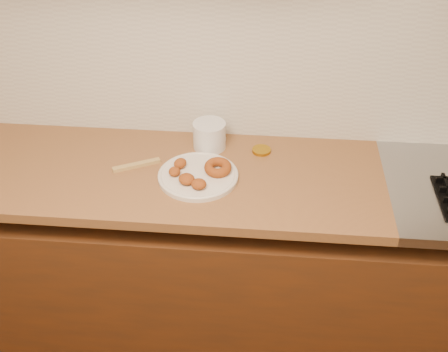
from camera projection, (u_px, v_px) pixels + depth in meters
The scene contains 11 objects.
wall_back at pixel (260, 31), 2.12m from camera, with size 4.00×0.02×2.70m, color #B9AD8E.
base_cabinet at pixel (249, 271), 2.44m from camera, with size 3.60×0.60×0.77m, color #56290F.
butcher_block at pixel (87, 170), 2.19m from camera, with size 2.30×0.62×0.04m, color brown.
backsplash at pixel (259, 69), 2.20m from camera, with size 3.60×0.02×0.60m, color beige.
donut_plate at pixel (198, 176), 2.11m from camera, with size 0.30×0.30×0.02m, color beige.
ring_donut at pixel (218, 167), 2.11m from camera, with size 0.10×0.10×0.04m, color #A1491E.
fried_dough_chunks at pixel (186, 175), 2.07m from camera, with size 0.16×0.19×0.04m.
plastic_tub at pixel (209, 135), 2.26m from camera, with size 0.13×0.13×0.11m, color silver.
tub_lid at pixel (210, 139), 2.33m from camera, with size 0.13×0.13×0.01m, color white.
brass_jar_lid at pixel (261, 150), 2.26m from camera, with size 0.08×0.08×0.01m, color #AA7E16.
wooden_utensil at pixel (136, 165), 2.17m from camera, with size 0.19×0.02×0.01m, color #AB8B4C.
Camera 1 is at (0.05, -0.04, 2.15)m, focal length 45.00 mm.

